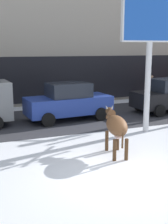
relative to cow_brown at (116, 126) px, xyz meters
name	(u,v)px	position (x,y,z in m)	size (l,w,h in m)	color
ground_plane	(117,176)	(-0.75, -1.56, -0.99)	(120.00, 120.00, 0.00)	white
road_strip	(51,120)	(-0.75, 5.49, -0.99)	(60.00, 5.60, 0.01)	#333338
building_facade	(21,2)	(-0.75, 12.52, 5.49)	(44.00, 6.10, 13.00)	#A39989
cow_brown	(116,126)	(0.00, 0.00, 0.00)	(0.86, 1.94, 1.54)	brown
billboard	(150,27)	(2.54, 2.08, 3.32)	(2.53, 0.36, 5.56)	silver
car_blue_sedan	(68,102)	(0.11, 5.32, -0.09)	(4.31, 2.21, 1.84)	#233D9E
pedestrian_near_billboard	(151,88)	(6.88, 8.20, -0.11)	(0.36, 0.24, 1.73)	#282833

